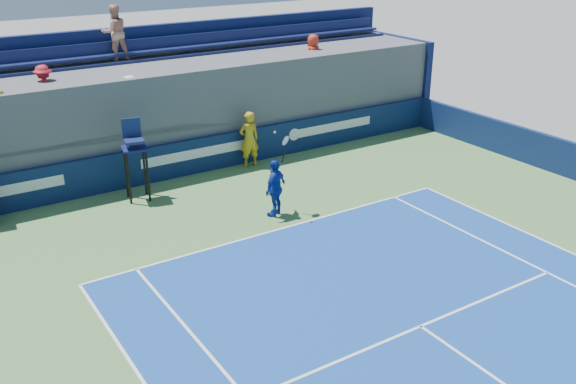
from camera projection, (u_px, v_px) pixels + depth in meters
ball_person at (249, 139)px, 21.78m from camera, size 0.74×0.51×1.94m
back_hoarding at (198, 156)px, 21.38m from camera, size 20.40×0.21×1.20m
umpire_chair at (135, 151)px, 18.95m from camera, size 0.82×0.82×2.48m
tennis_player at (275, 188)px, 18.09m from camera, size 1.06×0.84×2.57m
stadium_seating at (170, 106)px, 22.48m from camera, size 21.00×4.05×5.27m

